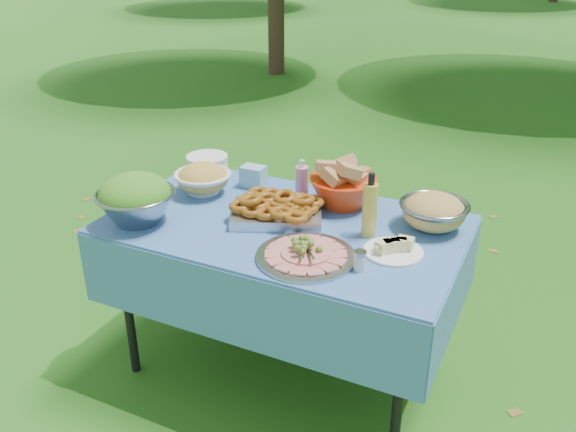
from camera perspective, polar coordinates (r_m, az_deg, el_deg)
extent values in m
plane|color=#143E0B|center=(2.96, -0.30, -13.92)|extent=(80.00, 80.00, 0.00)
cube|color=#79ABE8|center=(2.74, -0.31, -7.79)|extent=(1.46, 0.86, 0.76)
cylinder|color=white|center=(3.04, -7.56, 4.74)|extent=(0.27, 0.27, 0.10)
cube|color=#86C1D3|center=(2.88, -3.25, 3.71)|extent=(0.11, 0.08, 0.10)
cylinder|color=pink|center=(2.77, 1.31, 3.57)|extent=(0.07, 0.07, 0.17)
cube|color=silver|center=(2.56, -1.07, 0.66)|extent=(0.45, 0.39, 0.09)
cylinder|color=#9EA1A6|center=(2.26, 1.69, -3.00)|extent=(0.45, 0.45, 0.09)
cylinder|color=gold|center=(2.41, 7.67, 1.03)|extent=(0.07, 0.07, 0.27)
cylinder|color=white|center=(2.34, 9.87, -2.75)|extent=(0.29, 0.29, 0.06)
cylinder|color=silver|center=(2.21, 6.73, -4.16)|extent=(0.06, 0.06, 0.08)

